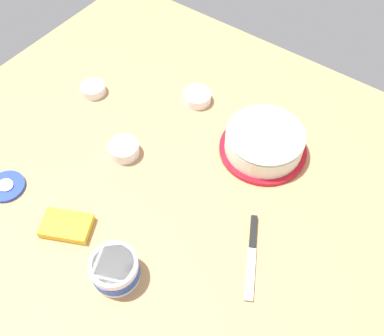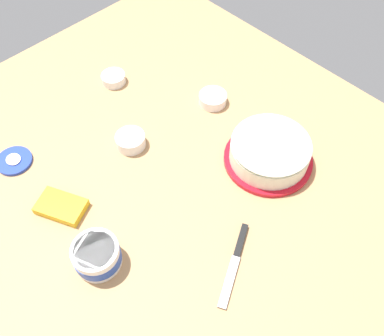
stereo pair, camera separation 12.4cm
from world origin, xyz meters
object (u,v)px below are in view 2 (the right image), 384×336
Objects in this scene: frosted_cake at (270,151)px; candy_box_lower at (61,206)px; sprinkle_bowl_orange at (113,78)px; frosting_tub_lid at (14,161)px; sprinkle_bowl_green at (131,140)px; sprinkle_bowl_blue at (213,98)px; frosting_tub at (97,255)px; spreading_knife at (236,257)px.

frosted_cake is 0.61m from candy_box_lower.
sprinkle_bowl_orange is 0.62× the size of candy_box_lower.
frosting_tub_lid is at bearing 46.03° from frosted_cake.
sprinkle_bowl_green is 0.99× the size of sprinkle_bowl_blue.
frosted_cake is 0.42m from sprinkle_bowl_green.
candy_box_lower is (0.01, 0.60, -0.01)m from sprinkle_bowl_blue.
frosting_tub reaches higher than candy_box_lower.
frosting_tub_lid is at bearing 56.50° from sprinkle_bowl_green.
frosted_cake is 3.25× the size of sprinkle_bowl_orange.
frosted_cake reaches higher than sprinkle_bowl_orange.
sprinkle_bowl_green is 0.29m from sprinkle_bowl_orange.
candy_box_lower is at bearing -177.78° from frosting_tub_lid.
sprinkle_bowl_green is at bearing 37.28° from frosted_cake.
sprinkle_bowl_orange is at bearing -81.53° from frosting_tub_lid.
frosting_tub reaches higher than sprinkle_bowl_blue.
frosted_cake is at bearing -142.72° from sprinkle_bowl_green.
sprinkle_bowl_orange reaches higher than candy_box_lower.
spreading_knife is at bearing -132.61° from frosting_tub.
frosting_tub reaches higher than frosting_tub_lid.
frosting_tub_lid is 1.17× the size of sprinkle_bowl_green.
sprinkle_bowl_blue is at bearing -11.11° from frosted_cake.
frosting_tub is (0.09, 0.56, -0.01)m from frosted_cake.
candy_box_lower is (0.29, 0.54, -0.03)m from frosted_cake.
frosting_tub is 0.35m from spreading_knife.
frosted_cake reaches higher than candy_box_lower.
sprinkle_bowl_green is 0.31m from sprinkle_bowl_blue.
frosting_tub_lid is at bearing 98.47° from sprinkle_bowl_orange.
frosting_tub is 0.93× the size of candy_box_lower.
spreading_knife is 0.56m from sprinkle_bowl_blue.
sprinkle_bowl_green is at bearing -123.50° from frosting_tub_lid.
spreading_knife is at bearing 166.12° from sprinkle_bowl_orange.
candy_box_lower is at bearing -6.16° from frosting_tub.
frosting_tub is at bearing 80.42° from frosted_cake.
frosted_cake is 2.02× the size of candy_box_lower.
sprinkle_bowl_green is (0.24, -0.31, -0.02)m from frosting_tub.
sprinkle_bowl_green is 1.11× the size of sprinkle_bowl_orange.
sprinkle_bowl_orange is (0.50, -0.44, -0.02)m from frosting_tub.
frosting_tub is at bearing 47.39° from spreading_knife.
spreading_knife is at bearing -176.97° from candy_box_lower.
sprinkle_bowl_green is 0.69× the size of candy_box_lower.
spreading_knife is (-0.24, -0.26, -0.03)m from frosting_tub.
sprinkle_bowl_blue is (0.19, -0.62, -0.02)m from frosting_tub.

